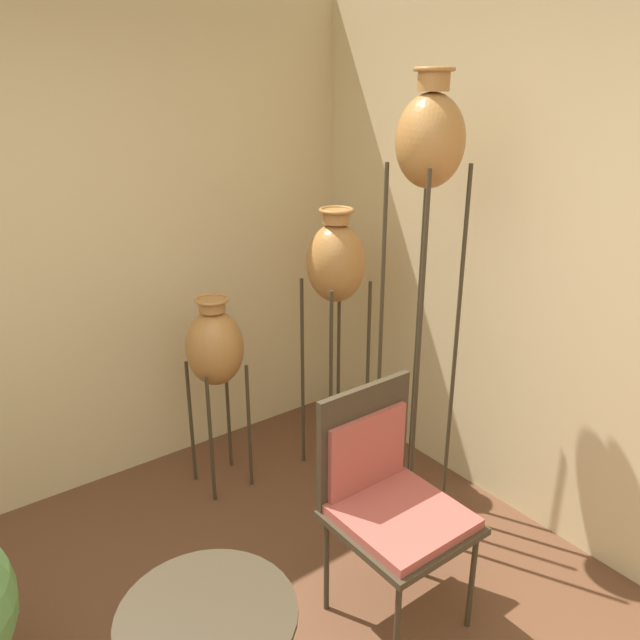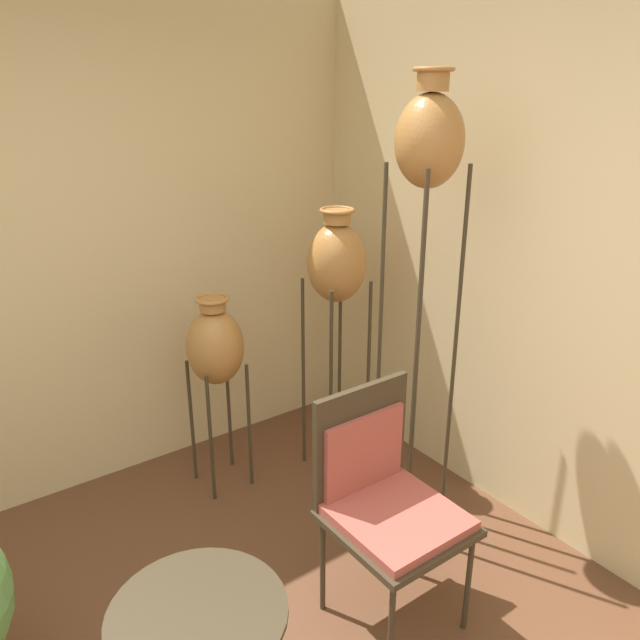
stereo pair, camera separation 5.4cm
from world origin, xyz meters
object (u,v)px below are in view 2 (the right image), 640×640
(vase_stand_tall, at_px, (429,155))
(vase_stand_medium, at_px, (337,266))
(vase_stand_short, at_px, (215,348))
(chair, at_px, (383,493))

(vase_stand_tall, bearing_deg, vase_stand_medium, 93.61)
(vase_stand_medium, bearing_deg, vase_stand_tall, -86.39)
(vase_stand_medium, xyz_separation_m, vase_stand_short, (-0.63, 0.24, -0.40))
(vase_stand_tall, bearing_deg, chair, -144.25)
(vase_stand_medium, height_order, chair, vase_stand_medium)
(vase_stand_medium, distance_m, vase_stand_short, 0.79)
(vase_stand_short, relative_size, chair, 1.11)
(vase_stand_medium, distance_m, chair, 1.29)
(vase_stand_medium, relative_size, chair, 1.53)
(vase_stand_short, bearing_deg, chair, -84.36)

